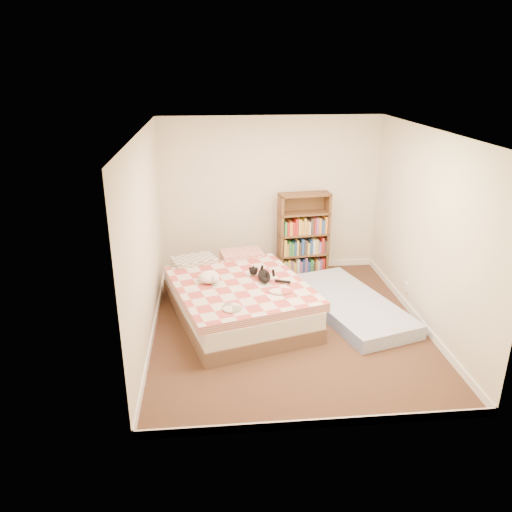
{
  "coord_description": "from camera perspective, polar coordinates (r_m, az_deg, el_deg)",
  "views": [
    {
      "loc": [
        -0.96,
        -5.74,
        3.22
      ],
      "look_at": [
        -0.39,
        0.3,
        0.88
      ],
      "focal_mm": 35.0,
      "sensor_mm": 36.0,
      "label": 1
    }
  ],
  "objects": [
    {
      "name": "black_cat",
      "position": [
        6.65,
        0.92,
        -2.16
      ],
      "size": [
        0.36,
        0.63,
        0.14
      ],
      "rotation": [
        0.0,
        0.0,
        0.68
      ],
      "color": "black",
      "rests_on": "bed"
    },
    {
      "name": "bookshelf",
      "position": [
        8.11,
        5.38,
        1.46
      ],
      "size": [
        0.84,
        0.36,
        1.35
      ],
      "rotation": [
        0.0,
        0.0,
        0.11
      ],
      "color": "#4F311B",
      "rests_on": "room"
    },
    {
      "name": "room",
      "position": [
        6.16,
        3.91,
        1.87
      ],
      "size": [
        3.51,
        4.01,
        2.51
      ],
      "color": "#40271B",
      "rests_on": "ground"
    },
    {
      "name": "white_dog",
      "position": [
        6.58,
        -5.31,
        -2.42
      ],
      "size": [
        0.31,
        0.33,
        0.14
      ],
      "rotation": [
        0.0,
        0.0,
        -0.11
      ],
      "color": "white",
      "rests_on": "bed"
    },
    {
      "name": "floor_mattress",
      "position": [
        7.09,
        10.59,
        -5.49
      ],
      "size": [
        1.5,
        2.27,
        0.19
      ],
      "primitive_type": "cube",
      "rotation": [
        0.0,
        0.0,
        0.29
      ],
      "color": "#758DC3",
      "rests_on": "room"
    },
    {
      "name": "bed",
      "position": [
        6.81,
        -2.2,
        -4.61
      ],
      "size": [
        2.11,
        2.57,
        0.6
      ],
      "rotation": [
        0.0,
        0.0,
        0.28
      ],
      "color": "brown",
      "rests_on": "room"
    }
  ]
}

